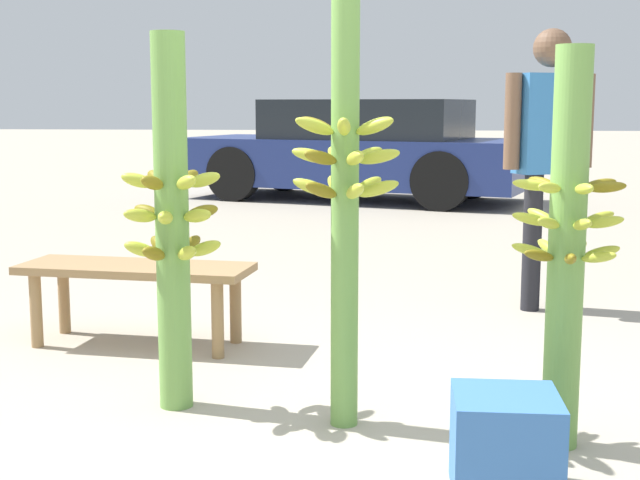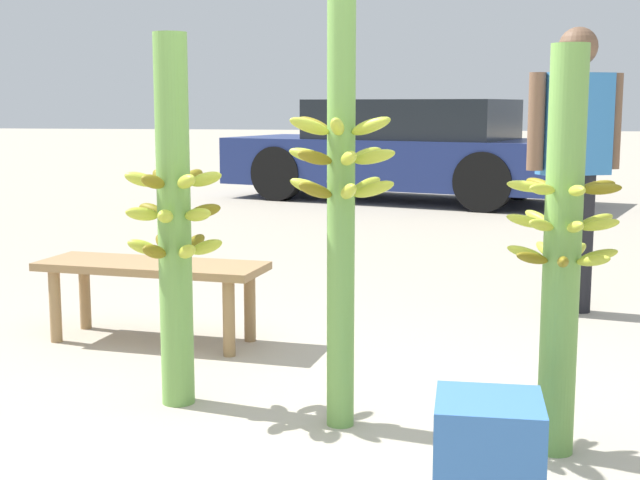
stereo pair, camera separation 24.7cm
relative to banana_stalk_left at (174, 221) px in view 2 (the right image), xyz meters
name	(u,v)px [view 2 (the right image)]	position (x,y,z in m)	size (l,w,h in m)	color
ground_plane	(336,452)	(0.72, -0.42, -0.75)	(80.00, 80.00, 0.00)	#A89E8C
banana_stalk_left	(174,221)	(0.00, 0.00, 0.00)	(0.40, 0.40, 1.49)	#6B9E47
banana_stalk_center	(341,191)	(0.69, -0.15, 0.15)	(0.42, 0.42, 1.71)	#6B9E47
banana_stalk_right	(562,250)	(1.48, -0.29, -0.03)	(0.39, 0.39, 1.41)	#6B9E47
vendor_person	(574,144)	(1.75, 1.91, 0.24)	(0.57, 0.32, 1.65)	black
market_bench	(152,275)	(-0.43, 0.90, -0.40)	(1.21, 0.53, 0.42)	#99754C
parked_car	(403,151)	(0.34, 8.02, -0.12)	(4.67, 2.95, 1.28)	navy
produce_crate	(488,450)	(1.23, -0.73, -0.59)	(0.33, 0.33, 0.33)	#386BB2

